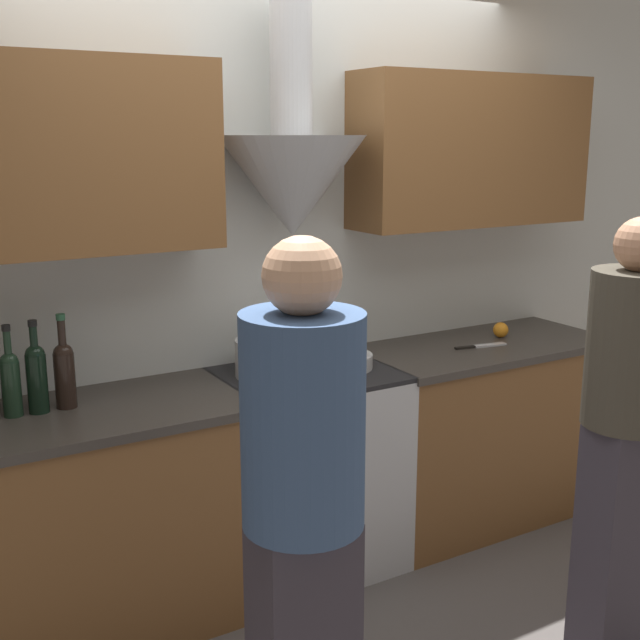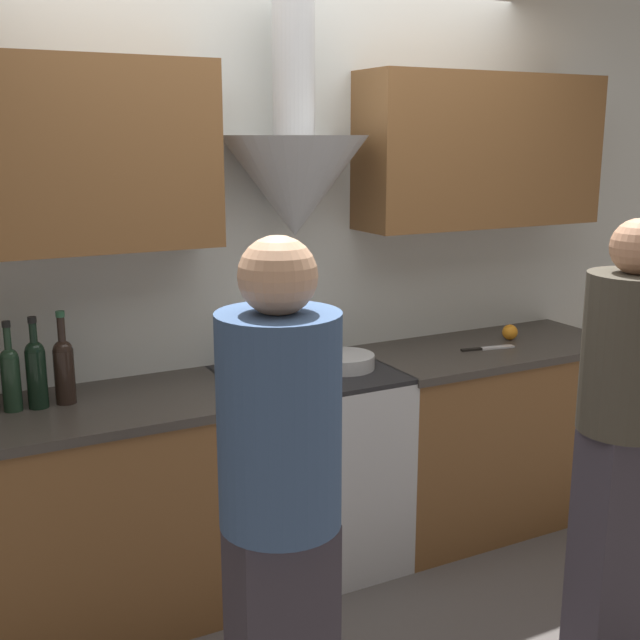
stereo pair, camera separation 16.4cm
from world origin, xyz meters
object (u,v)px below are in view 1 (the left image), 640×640
at_px(wine_bottle_5, 64,371).
at_px(person_foreground_left, 303,505).
at_px(wine_bottle_4, 37,375).
at_px(mixing_bowl, 342,361).
at_px(person_foreground_right, 626,427).
at_px(wine_bottle_3, 11,380).
at_px(orange_fruit, 501,330).
at_px(stock_pot, 268,357).
at_px(stove_range, 308,469).

distance_m(wine_bottle_5, person_foreground_left, 1.23).
bearing_deg(wine_bottle_4, mixing_bowl, -3.58).
relative_size(mixing_bowl, person_foreground_right, 0.16).
bearing_deg(wine_bottle_3, mixing_bowl, -3.67).
bearing_deg(orange_fruit, stock_pot, 179.72).
distance_m(wine_bottle_5, orange_fruit, 2.12).
height_order(stock_pot, orange_fruit, stock_pot).
height_order(stove_range, orange_fruit, orange_fruit).
height_order(wine_bottle_4, mixing_bowl, wine_bottle_4).
bearing_deg(person_foreground_right, orange_fruit, 65.98).
bearing_deg(mixing_bowl, person_foreground_left, -126.47).
xyz_separation_m(person_foreground_left, person_foreground_right, (1.25, -0.04, -0.00)).
distance_m(stove_range, mixing_bowl, 0.50).
bearing_deg(person_foreground_right, person_foreground_left, 178.32).
height_order(mixing_bowl, orange_fruit, orange_fruit).
bearing_deg(person_foreground_right, mixing_bowl, 111.22).
xyz_separation_m(wine_bottle_3, wine_bottle_4, (0.09, -0.01, 0.01)).
height_order(wine_bottle_5, orange_fruit, wine_bottle_5).
bearing_deg(wine_bottle_3, orange_fruit, -0.71).
distance_m(orange_fruit, person_foreground_left, 2.12).
bearing_deg(stove_range, wine_bottle_5, 175.99).
relative_size(orange_fruit, person_foreground_left, 0.05).
distance_m(stove_range, wine_bottle_5, 1.15).
xyz_separation_m(wine_bottle_4, mixing_bowl, (1.25, -0.08, -0.11)).
distance_m(stove_range, person_foreground_left, 1.36).
height_order(wine_bottle_3, orange_fruit, wine_bottle_3).
xyz_separation_m(wine_bottle_3, person_foreground_left, (0.53, -1.18, -0.12)).
distance_m(mixing_bowl, person_foreground_left, 1.36).
bearing_deg(person_foreground_left, wine_bottle_4, 110.79).
height_order(wine_bottle_4, person_foreground_left, person_foreground_left).
bearing_deg(stove_range, person_foreground_right, -62.24).
distance_m(stove_range, wine_bottle_4, 1.24).
xyz_separation_m(stock_pot, orange_fruit, (1.29, -0.01, -0.04)).
height_order(wine_bottle_3, person_foreground_right, person_foreground_right).
relative_size(stove_range, person_foreground_right, 0.55).
relative_size(mixing_bowl, orange_fruit, 3.45).
relative_size(wine_bottle_5, stock_pot, 1.29).
xyz_separation_m(wine_bottle_3, person_foreground_right, (1.78, -1.22, -0.12)).
relative_size(stock_pot, person_foreground_left, 0.17).
height_order(wine_bottle_4, stock_pot, wine_bottle_4).
bearing_deg(person_foreground_left, orange_fruit, 32.94).
distance_m(wine_bottle_3, wine_bottle_5, 0.19).
bearing_deg(stove_range, wine_bottle_3, 176.53).
xyz_separation_m(mixing_bowl, orange_fruit, (0.97, 0.06, 0.01)).
relative_size(stove_range, mixing_bowl, 3.39).
bearing_deg(wine_bottle_4, person_foreground_left, -69.21).
distance_m(orange_fruit, person_foreground_right, 1.30).
height_order(stove_range, wine_bottle_3, wine_bottle_3).
distance_m(wine_bottle_4, mixing_bowl, 1.26).
relative_size(stock_pot, person_foreground_right, 0.17).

